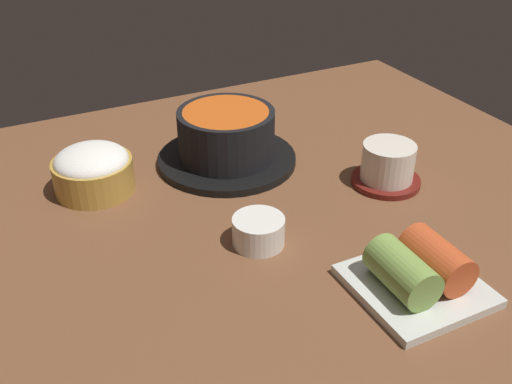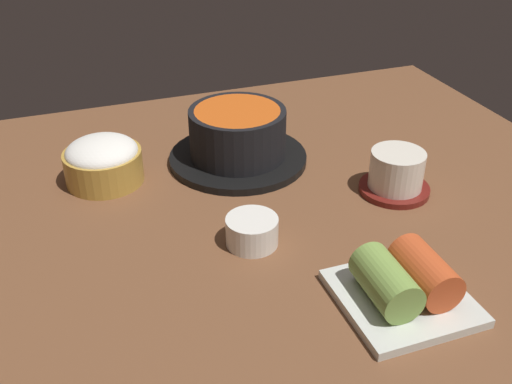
# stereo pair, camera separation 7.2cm
# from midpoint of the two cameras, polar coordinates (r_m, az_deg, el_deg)

# --- Properties ---
(dining_table) EXTENTS (1.00, 0.76, 0.02)m
(dining_table) POSITION_cam_midpoint_polar(r_m,az_deg,el_deg) (0.75, -4.79, -2.33)
(dining_table) COLOR brown
(dining_table) RESTS_ON ground
(stone_pot) EXTENTS (0.20, 0.20, 0.08)m
(stone_pot) POSITION_cam_midpoint_polar(r_m,az_deg,el_deg) (0.84, -5.32, 5.00)
(stone_pot) COLOR black
(stone_pot) RESTS_ON dining_table
(rice_bowl) EXTENTS (0.10, 0.10, 0.06)m
(rice_bowl) POSITION_cam_midpoint_polar(r_m,az_deg,el_deg) (0.81, -17.82, 1.99)
(rice_bowl) COLOR #B78C38
(rice_bowl) RESTS_ON dining_table
(tea_cup_with_saucer) EXTENTS (0.09, 0.09, 0.06)m
(tea_cup_with_saucer) POSITION_cam_midpoint_polar(r_m,az_deg,el_deg) (0.80, 9.94, 2.46)
(tea_cup_with_saucer) COLOR maroon
(tea_cup_with_saucer) RESTS_ON dining_table
(banchan_cup_center) EXTENTS (0.06, 0.06, 0.03)m
(banchan_cup_center) POSITION_cam_midpoint_polar(r_m,az_deg,el_deg) (0.68, -2.82, -3.78)
(banchan_cup_center) COLOR white
(banchan_cup_center) RESTS_ON dining_table
(kimchi_plate) EXTENTS (0.13, 0.13, 0.05)m
(kimchi_plate) POSITION_cam_midpoint_polar(r_m,az_deg,el_deg) (0.62, 12.01, -7.68)
(kimchi_plate) COLOR silver
(kimchi_plate) RESTS_ON dining_table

